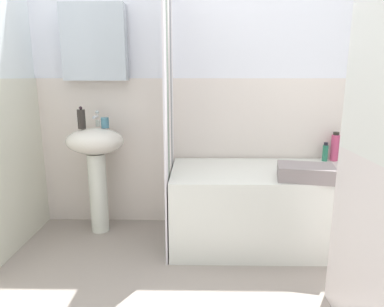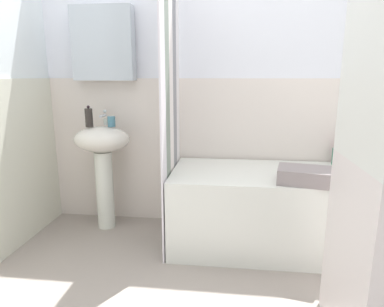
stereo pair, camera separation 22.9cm
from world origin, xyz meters
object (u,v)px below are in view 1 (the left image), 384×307
(body_wash_bottle, at_px, (335,147))
(conditioner_bottle, at_px, (325,152))
(shampoo_bottle, at_px, (349,151))
(soap_dispenser, at_px, (81,119))
(sink, at_px, (96,157))
(towel_folded, at_px, (306,172))
(toothbrush_cup, at_px, (105,123))
(bathtub, at_px, (273,206))

(body_wash_bottle, bearing_deg, conditioner_bottle, -166.65)
(shampoo_bottle, bearing_deg, soap_dispenser, -176.16)
(shampoo_bottle, xyz_separation_m, body_wash_bottle, (-0.11, 0.01, 0.03))
(sink, bearing_deg, towel_folded, -14.70)
(towel_folded, bearing_deg, toothbrush_cup, 163.91)
(body_wash_bottle, height_order, towel_folded, body_wash_bottle)
(toothbrush_cup, height_order, bathtub, toothbrush_cup)
(body_wash_bottle, bearing_deg, towel_folded, -126.82)
(shampoo_bottle, bearing_deg, towel_folded, -134.52)
(conditioner_bottle, bearing_deg, towel_folded, -121.65)
(sink, xyz_separation_m, body_wash_bottle, (1.87, 0.13, 0.06))
(sink, height_order, toothbrush_cup, toothbrush_cup)
(conditioner_bottle, bearing_deg, soap_dispenser, -175.99)
(sink, height_order, soap_dispenser, soap_dispenser)
(soap_dispenser, bearing_deg, sink, 14.76)
(sink, distance_m, conditioner_bottle, 1.80)
(soap_dispenser, xyz_separation_m, shampoo_bottle, (2.07, 0.14, -0.27))
(conditioner_bottle, bearing_deg, bathtub, -149.29)
(toothbrush_cup, distance_m, conditioner_bottle, 1.73)
(soap_dispenser, bearing_deg, shampoo_bottle, 3.84)
(soap_dispenser, xyz_separation_m, conditioner_bottle, (1.88, 0.13, -0.28))
(soap_dispenser, height_order, conditioner_bottle, soap_dispenser)
(body_wash_bottle, distance_m, conditioner_bottle, 0.09)
(bathtub, bearing_deg, toothbrush_cup, 172.08)
(shampoo_bottle, xyz_separation_m, towel_folded, (-0.50, -0.51, -0.03))
(toothbrush_cup, xyz_separation_m, shampoo_bottle, (1.90, 0.10, -0.24))
(bathtub, xyz_separation_m, body_wash_bottle, (0.53, 0.29, 0.39))
(towel_folded, bearing_deg, conditioner_bottle, 58.35)
(conditioner_bottle, relative_size, towel_folded, 0.42)
(bathtub, xyz_separation_m, shampoo_bottle, (0.64, 0.28, 0.36))
(shampoo_bottle, relative_size, body_wash_bottle, 0.73)
(body_wash_bottle, xyz_separation_m, towel_folded, (-0.39, -0.52, -0.06))
(shampoo_bottle, bearing_deg, toothbrush_cup, -176.96)
(body_wash_bottle, bearing_deg, sink, -176.07)
(soap_dispenser, relative_size, body_wash_bottle, 0.72)
(body_wash_bottle, relative_size, conditioner_bottle, 1.53)
(toothbrush_cup, xyz_separation_m, bathtub, (1.26, -0.18, -0.59))
(sink, height_order, bathtub, sink)
(soap_dispenser, height_order, body_wash_bottle, soap_dispenser)
(soap_dispenser, bearing_deg, body_wash_bottle, 4.40)
(toothbrush_cup, bearing_deg, soap_dispenser, -167.04)
(toothbrush_cup, distance_m, bathtub, 1.40)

